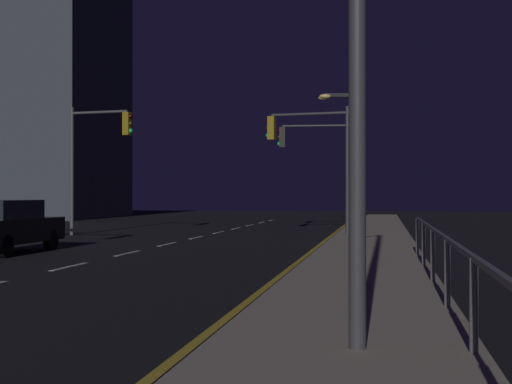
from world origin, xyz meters
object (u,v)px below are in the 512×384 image
object	(u,v)px
traffic_light_mid_left	(97,146)
building_distant	(11,93)
traffic_light_mid_right	(311,145)
street_lamp_mid_block	(350,145)
car	(3,226)
traffic_light_overhead_east	(317,153)
street_lamp_far_end	(346,145)

from	to	relation	value
traffic_light_mid_left	building_distant	distance (m)	27.09
traffic_light_mid_right	street_lamp_mid_block	size ratio (longest dim) A/B	0.71
street_lamp_mid_block	building_distant	world-z (taller)	building_distant
car	street_lamp_mid_block	bearing A→B (deg)	65.89
traffic_light_overhead_east	traffic_light_mid_right	distance (m)	4.76
street_lamp_mid_block	street_lamp_far_end	distance (m)	5.09
traffic_light_mid_right	building_distant	distance (m)	33.12
traffic_light_mid_right	street_lamp_mid_block	xyz separation A→B (m)	(1.07, 11.09, 0.76)
car	street_lamp_far_end	distance (m)	18.27
street_lamp_far_end	street_lamp_mid_block	bearing A→B (deg)	90.35
traffic_light_mid_right	building_distant	size ratio (longest dim) A/B	0.27
car	traffic_light_mid_left	xyz separation A→B (m)	(-0.92, 9.39, 2.96)
street_lamp_far_end	building_distant	world-z (taller)	building_distant
traffic_light_mid_left	traffic_light_overhead_east	bearing A→B (deg)	28.43
car	building_distant	xyz separation A→B (m)	(-16.50, 30.85, 8.50)
traffic_light_mid_left	street_lamp_far_end	world-z (taller)	street_lamp_far_end
traffic_light_overhead_east	traffic_light_mid_right	bearing A→B (deg)	-87.60
traffic_light_mid_left	building_distant	xyz separation A→B (m)	(-15.58, 21.46, 5.54)
street_lamp_far_end	traffic_light_mid_right	bearing A→B (deg)	-100.36
building_distant	traffic_light_mid_left	bearing A→B (deg)	-54.03
building_distant	traffic_light_mid_right	bearing A→B (deg)	-41.05
traffic_light_overhead_east	building_distant	bearing A→B (deg)	145.65
building_distant	car	bearing A→B (deg)	-61.87
street_lamp_mid_block	street_lamp_far_end	size ratio (longest dim) A/B	1.09
traffic_light_mid_left	street_lamp_mid_block	bearing A→B (deg)	47.75
street_lamp_far_end	car	bearing A→B (deg)	-120.83
traffic_light_overhead_east	car	bearing A→B (deg)	-119.17
traffic_light_overhead_east	building_distant	xyz separation A→B (m)	(-24.41, 16.68, 5.65)
building_distant	traffic_light_overhead_east	bearing A→B (deg)	-34.35
car	street_lamp_far_end	bearing A→B (deg)	59.17
traffic_light_mid_left	street_lamp_far_end	size ratio (longest dim) A/B	0.83
car	traffic_light_mid_right	distance (m)	12.76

